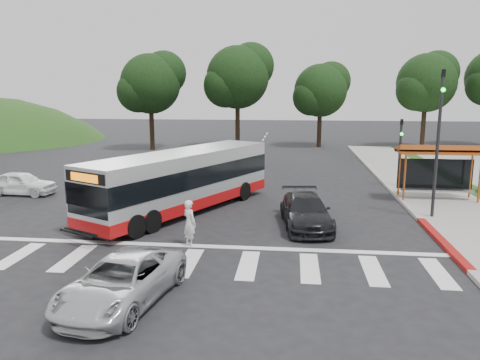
# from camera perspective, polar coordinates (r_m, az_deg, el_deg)

# --- Properties ---
(ground) EXTENTS (140.00, 140.00, 0.00)m
(ground) POSITION_cam_1_polar(r_m,az_deg,el_deg) (20.52, -3.27, -5.06)
(ground) COLOR black
(ground) RESTS_ON ground
(sidewalk_east) EXTENTS (4.00, 40.00, 0.12)m
(sidewalk_east) POSITION_cam_1_polar(r_m,az_deg,el_deg) (29.02, 21.56, -0.94)
(sidewalk_east) COLOR gray
(sidewalk_east) RESTS_ON ground
(curb_east) EXTENTS (0.30, 40.00, 0.15)m
(curb_east) POSITION_cam_1_polar(r_m,az_deg,el_deg) (28.56, 17.69, -0.84)
(curb_east) COLOR #9E9991
(curb_east) RESTS_ON ground
(curb_east_red) EXTENTS (0.32, 6.00, 0.15)m
(curb_east_red) POSITION_cam_1_polar(r_m,az_deg,el_deg) (19.15, 23.41, -6.91)
(curb_east_red) COLOR maroon
(curb_east_red) RESTS_ON ground
(crosswalk_ladder) EXTENTS (18.00, 2.60, 0.01)m
(crosswalk_ladder) POSITION_cam_1_polar(r_m,az_deg,el_deg) (15.86, -6.34, -9.98)
(crosswalk_ladder) COLOR silver
(crosswalk_ladder) RESTS_ON ground
(bus_shelter) EXTENTS (4.20, 1.60, 2.86)m
(bus_shelter) POSITION_cam_1_polar(r_m,az_deg,el_deg) (25.85, 23.12, 2.73)
(bus_shelter) COLOR #A84D1C
(bus_shelter) RESTS_ON sidewalk_east
(traffic_signal_ne_tall) EXTENTS (0.18, 0.37, 6.50)m
(traffic_signal_ne_tall) POSITION_cam_1_polar(r_m,az_deg,el_deg) (21.91, 23.06, 5.43)
(traffic_signal_ne_tall) COLOR black
(traffic_signal_ne_tall) RESTS_ON ground
(traffic_signal_ne_short) EXTENTS (0.18, 0.37, 4.00)m
(traffic_signal_ne_short) POSITION_cam_1_polar(r_m,az_deg,el_deg) (28.79, 18.95, 4.02)
(traffic_signal_ne_short) COLOR black
(traffic_signal_ne_short) RESTS_ON ground
(tree_ne_a) EXTENTS (6.16, 5.74, 9.30)m
(tree_ne_a) POSITION_cam_1_polar(r_m,az_deg,el_deg) (49.18, 21.84, 11.04)
(tree_ne_a) COLOR black
(tree_ne_a) RESTS_ON parking_lot
(tree_north_a) EXTENTS (6.60, 6.15, 10.17)m
(tree_north_a) POSITION_cam_1_polar(r_m,az_deg,el_deg) (45.83, -0.19, 12.53)
(tree_north_a) COLOR black
(tree_north_a) RESTS_ON ground
(tree_north_b) EXTENTS (5.72, 5.33, 8.43)m
(tree_north_b) POSITION_cam_1_polar(r_m,az_deg,el_deg) (47.57, 9.88, 10.80)
(tree_north_b) COLOR black
(tree_north_b) RESTS_ON ground
(tree_north_c) EXTENTS (6.16, 5.74, 9.30)m
(tree_north_c) POSITION_cam_1_polar(r_m,az_deg,el_deg) (45.49, -10.77, 11.56)
(tree_north_c) COLOR black
(tree_north_c) RESTS_ON ground
(transit_bus) EXTENTS (7.09, 10.85, 2.83)m
(transit_bus) POSITION_cam_1_polar(r_m,az_deg,el_deg) (22.00, -6.99, -0.24)
(transit_bus) COLOR #AAACAE
(transit_bus) RESTS_ON ground
(pedestrian) EXTENTS (0.74, 0.73, 1.72)m
(pedestrian) POSITION_cam_1_polar(r_m,az_deg,el_deg) (17.27, -6.17, -5.22)
(pedestrian) COLOR white
(pedestrian) RESTS_ON ground
(dark_sedan) EXTENTS (2.39, 4.79, 1.34)m
(dark_sedan) POSITION_cam_1_polar(r_m,az_deg,el_deg) (19.75, 8.02, -3.78)
(dark_sedan) COLOR black
(dark_sedan) RESTS_ON ground
(silver_suv_south) EXTENTS (2.85, 4.84, 1.26)m
(silver_suv_south) POSITION_cam_1_polar(r_m,az_deg,el_deg) (13.16, -14.23, -11.83)
(silver_suv_south) COLOR #B8BCBE
(silver_suv_south) RESTS_ON ground
(west_car_white) EXTENTS (3.81, 1.68, 1.28)m
(west_car_white) POSITION_cam_1_polar(r_m,az_deg,el_deg) (28.19, -25.13, -0.35)
(west_car_white) COLOR white
(west_car_white) RESTS_ON ground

